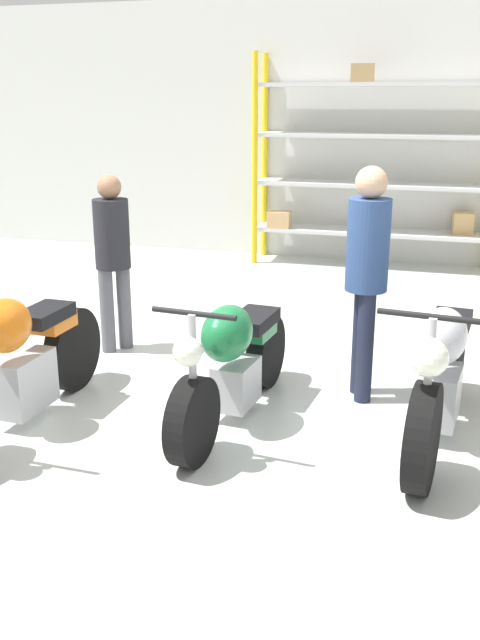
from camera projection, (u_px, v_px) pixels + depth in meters
ground_plane at (224, 429)px, 5.11m from camera, size 30.00×30.00×0.00m
back_wall at (350, 133)px, 9.98m from camera, size 30.00×0.08×3.60m
shelving_rack at (373, 162)px, 9.65m from camera, size 3.24×0.63×2.86m
motorcycle_orange at (19, 363)px, 5.04m from camera, size 0.70×2.09×1.09m
motorcycle_green at (233, 361)px, 5.12m from camera, size 0.57×2.01×1.02m
motorcycle_silver at (440, 375)px, 4.80m from camera, size 0.65×2.12×1.10m
person_browsing at (113, 250)px, 6.45m from camera, size 0.45×0.45×1.62m
person_near_rack at (367, 265)px, 5.35m from camera, size 0.40×0.40×1.80m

